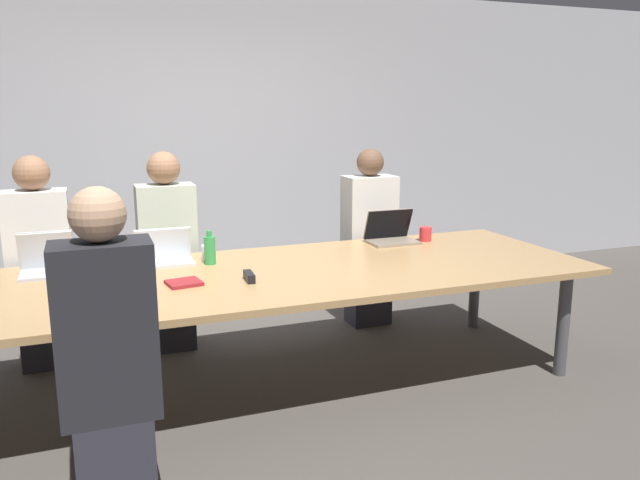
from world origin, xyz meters
name	(u,v)px	position (x,y,z in m)	size (l,w,h in m)	color
ground_plane	(266,387)	(0.00, 0.00, 0.00)	(24.00, 24.00, 0.00)	#4C4742
curtain_wall	(195,143)	(0.00, 2.29, 1.40)	(12.00, 0.06, 2.80)	#ADADB2
conference_table	(264,280)	(0.00, 0.00, 0.70)	(4.08, 1.35, 0.75)	tan
laptop_far_right	(390,233)	(1.10, 0.49, 0.82)	(0.36, 0.25, 0.24)	gray
person_far_right	(369,240)	(1.11, 0.88, 0.69)	(0.40, 0.24, 1.41)	#2D2D38
cup_far_right	(425,234)	(1.37, 0.45, 0.80)	(0.09, 0.09, 0.10)	red
laptop_far_left	(47,262)	(-1.22, 0.43, 0.82)	(0.31, 0.26, 0.26)	#B7B7BC
person_far_left	(40,266)	(-1.29, 0.86, 0.70)	(0.40, 0.24, 1.42)	#2D2D38
cup_far_left	(89,263)	(-0.98, 0.42, 0.79)	(0.08, 0.08, 0.09)	red
laptop_near_left	(98,299)	(-0.96, -0.47, 0.83)	(0.37, 0.27, 0.28)	gray
person_near_left	(108,360)	(-0.94, -0.93, 0.69)	(0.40, 0.24, 1.42)	#2D2D38
laptop_far_midleft	(164,253)	(-0.53, 0.44, 0.81)	(0.36, 0.22, 0.22)	silver
person_far_midleft	(168,255)	(-0.46, 0.89, 0.70)	(0.40, 0.24, 1.43)	#2D2D38
cup_far_midleft	(209,252)	(-0.25, 0.44, 0.80)	(0.09, 0.09, 0.10)	white
bottle_far_midleft	(210,250)	(-0.26, 0.32, 0.84)	(0.07, 0.07, 0.22)	green
stapler	(249,277)	(-0.13, -0.15, 0.77)	(0.05, 0.15, 0.05)	black
notebook	(184,283)	(-0.49, -0.09, 0.76)	(0.21, 0.19, 0.02)	maroon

